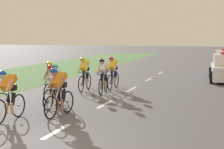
{
  "coord_description": "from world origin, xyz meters",
  "views": [
    {
      "loc": [
        4.22,
        -7.0,
        2.52
      ],
      "look_at": [
        0.25,
        5.79,
        1.1
      ],
      "focal_mm": 59.3,
      "sensor_mm": 36.0,
      "label": 1
    }
  ],
  "objects_px": {
    "cyclist_lead": "(8,95)",
    "cyclist_fifth": "(85,74)",
    "cyclist_third": "(54,86)",
    "cyclist_sixth": "(103,76)",
    "cyclist_second": "(59,91)",
    "cyclist_fourth": "(52,80)",
    "cyclist_seventh": "(113,72)"
  },
  "relations": [
    {
      "from": "cyclist_fifth",
      "to": "cyclist_third",
      "type": "bearing_deg",
      "value": -83.08
    },
    {
      "from": "cyclist_lead",
      "to": "cyclist_fifth",
      "type": "relative_size",
      "value": 1.0
    },
    {
      "from": "cyclist_seventh",
      "to": "cyclist_fifth",
      "type": "bearing_deg",
      "value": -139.13
    },
    {
      "from": "cyclist_third",
      "to": "cyclist_sixth",
      "type": "xyz_separation_m",
      "value": [
        0.58,
        3.58,
        0.0
      ]
    },
    {
      "from": "cyclist_sixth",
      "to": "cyclist_seventh",
      "type": "bearing_deg",
      "value": 90.29
    },
    {
      "from": "cyclist_third",
      "to": "cyclist_fifth",
      "type": "relative_size",
      "value": 1.0
    },
    {
      "from": "cyclist_second",
      "to": "cyclist_sixth",
      "type": "distance_m",
      "value": 4.71
    },
    {
      "from": "cyclist_second",
      "to": "cyclist_fifth",
      "type": "distance_m",
      "value": 5.4
    },
    {
      "from": "cyclist_fourth",
      "to": "cyclist_fifth",
      "type": "distance_m",
      "value": 2.8
    },
    {
      "from": "cyclist_third",
      "to": "cyclist_seventh",
      "type": "height_order",
      "value": "same"
    },
    {
      "from": "cyclist_second",
      "to": "cyclist_sixth",
      "type": "height_order",
      "value": "same"
    },
    {
      "from": "cyclist_fifth",
      "to": "cyclist_sixth",
      "type": "bearing_deg",
      "value": -27.23
    },
    {
      "from": "cyclist_fourth",
      "to": "cyclist_sixth",
      "type": "bearing_deg",
      "value": 59.22
    },
    {
      "from": "cyclist_lead",
      "to": "cyclist_seventh",
      "type": "height_order",
      "value": "same"
    },
    {
      "from": "cyclist_second",
      "to": "cyclist_sixth",
      "type": "bearing_deg",
      "value": 91.61
    },
    {
      "from": "cyclist_fourth",
      "to": "cyclist_seventh",
      "type": "xyz_separation_m",
      "value": [
        1.32,
        3.71,
        0.0
      ]
    },
    {
      "from": "cyclist_fourth",
      "to": "cyclist_sixth",
      "type": "distance_m",
      "value": 2.6
    },
    {
      "from": "cyclist_third",
      "to": "cyclist_fifth",
      "type": "bearing_deg",
      "value": 96.92
    },
    {
      "from": "cyclist_second",
      "to": "cyclist_sixth",
      "type": "xyz_separation_m",
      "value": [
        -0.13,
        4.71,
        0.0
      ]
    },
    {
      "from": "cyclist_third",
      "to": "cyclist_fourth",
      "type": "xyz_separation_m",
      "value": [
        -0.75,
        1.35,
        0.0
      ]
    },
    {
      "from": "cyclist_second",
      "to": "cyclist_lead",
      "type": "bearing_deg",
      "value": -138.15
    },
    {
      "from": "cyclist_second",
      "to": "cyclist_fourth",
      "type": "relative_size",
      "value": 1.0
    },
    {
      "from": "cyclist_seventh",
      "to": "cyclist_lead",
      "type": "bearing_deg",
      "value": -97.96
    },
    {
      "from": "cyclist_fourth",
      "to": "cyclist_sixth",
      "type": "relative_size",
      "value": 1.0
    },
    {
      "from": "cyclist_lead",
      "to": "cyclist_fifth",
      "type": "distance_m",
      "value": 6.29
    },
    {
      "from": "cyclist_sixth",
      "to": "cyclist_seventh",
      "type": "height_order",
      "value": "same"
    },
    {
      "from": "cyclist_second",
      "to": "cyclist_fourth",
      "type": "height_order",
      "value": "same"
    },
    {
      "from": "cyclist_second",
      "to": "cyclist_fourth",
      "type": "bearing_deg",
      "value": 120.54
    },
    {
      "from": "cyclist_fourth",
      "to": "cyclist_fifth",
      "type": "relative_size",
      "value": 1.0
    },
    {
      "from": "cyclist_fifth",
      "to": "cyclist_seventh",
      "type": "relative_size",
      "value": 1.0
    },
    {
      "from": "cyclist_third",
      "to": "cyclist_seventh",
      "type": "relative_size",
      "value": 1.0
    },
    {
      "from": "cyclist_third",
      "to": "cyclist_fifth",
      "type": "xyz_separation_m",
      "value": [
        -0.5,
        4.13,
        0.0
      ]
    }
  ]
}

